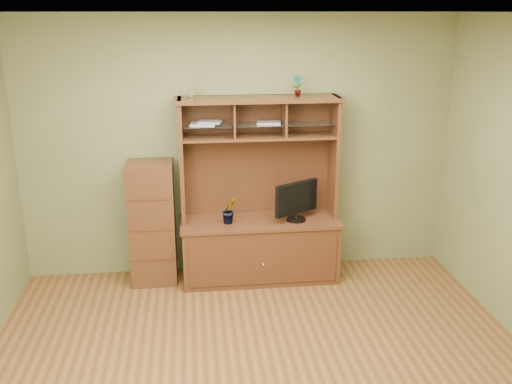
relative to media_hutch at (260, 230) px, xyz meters
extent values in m
cube|color=brown|center=(-0.18, -1.73, -0.53)|extent=(4.50, 4.00, 0.02)
cube|color=white|center=(-0.18, -1.73, 2.19)|extent=(4.50, 4.00, 0.02)
cube|color=#5F643B|center=(-0.18, 0.28, 0.83)|extent=(4.50, 0.02, 2.70)
cube|color=#402512|center=(0.00, -0.02, -0.21)|extent=(1.60, 0.55, 0.62)
cube|color=#3D2110|center=(0.00, -0.30, -0.21)|extent=(1.50, 0.01, 0.50)
sphere|color=silver|center=(0.00, -0.32, -0.24)|extent=(0.02, 0.02, 0.02)
cube|color=#402512|center=(0.00, -0.02, 0.11)|extent=(1.64, 0.59, 0.03)
cube|color=#402512|center=(-0.78, 0.08, 0.75)|extent=(0.04, 0.35, 1.25)
cube|color=#402512|center=(0.78, 0.08, 0.75)|extent=(0.04, 0.35, 1.25)
cube|color=#3D2110|center=(0.00, 0.24, 0.75)|extent=(1.52, 0.02, 1.25)
cube|color=#402512|center=(0.00, 0.08, 1.36)|extent=(1.66, 0.40, 0.04)
cube|color=#402512|center=(0.00, 0.08, 0.98)|extent=(1.52, 0.32, 0.02)
cube|color=#402512|center=(-0.25, 0.08, 1.16)|extent=(0.02, 0.31, 0.35)
cube|color=#402512|center=(0.25, 0.08, 1.16)|extent=(0.02, 0.31, 0.35)
cube|color=silver|center=(0.00, 0.07, 1.11)|extent=(1.50, 0.27, 0.01)
cylinder|color=black|center=(0.37, -0.08, 0.14)|extent=(0.20, 0.20, 0.02)
cylinder|color=black|center=(0.37, -0.08, 0.18)|extent=(0.04, 0.04, 0.06)
cube|color=black|center=(0.37, -0.08, 0.37)|extent=(0.47, 0.29, 0.33)
imported|color=#30561D|center=(-0.32, -0.08, 0.27)|extent=(0.19, 0.17, 0.28)
imported|color=#265C20|center=(0.38, 0.08, 1.49)|extent=(0.13, 0.10, 0.22)
cylinder|color=silver|center=(-0.66, 0.08, 1.42)|extent=(0.05, 0.05, 0.09)
cylinder|color=olive|center=(-0.66, 0.08, 1.55)|extent=(0.03, 0.03, 0.16)
cube|color=#AEADB2|center=(-0.56, 0.08, 1.12)|extent=(0.26, 0.21, 0.02)
cube|color=#AEADB2|center=(-0.49, 0.08, 1.14)|extent=(0.26, 0.22, 0.02)
cube|color=#AEADB2|center=(0.10, 0.08, 1.12)|extent=(0.26, 0.22, 0.02)
cube|color=#402512|center=(-1.10, 0.05, 0.12)|extent=(0.46, 0.41, 1.28)
cube|color=#3D2110|center=(-1.10, -0.16, -0.20)|extent=(0.42, 0.01, 0.02)
cube|color=#3D2110|center=(-1.10, -0.16, 0.12)|extent=(0.42, 0.01, 0.01)
cube|color=#3D2110|center=(-1.10, -0.16, 0.43)|extent=(0.42, 0.01, 0.01)
camera|label=1|loc=(-0.68, -5.49, 2.20)|focal=40.00mm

